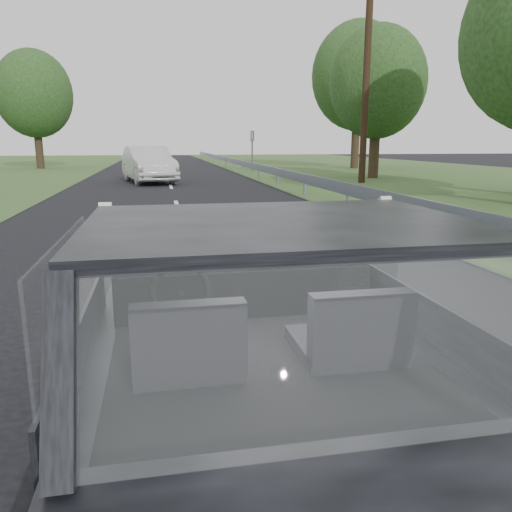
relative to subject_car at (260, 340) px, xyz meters
name	(u,v)px	position (x,y,z in m)	size (l,w,h in m)	color
ground	(260,459)	(0.00, 0.00, -0.72)	(140.00, 140.00, 0.00)	black
subject_car	(260,340)	(0.00, 0.00, 0.00)	(1.80, 4.00, 1.45)	#21232A
dashboard	(241,286)	(0.00, 0.62, 0.12)	(1.58, 0.45, 0.30)	black
driver_seat	(188,339)	(-0.40, -0.29, 0.16)	(0.50, 0.72, 0.42)	black
passenger_seat	(352,327)	(0.40, -0.29, 0.16)	(0.50, 0.72, 0.42)	black
steering_wheel	(181,292)	(-0.40, 0.33, 0.20)	(0.36, 0.36, 0.04)	black
cat	(274,253)	(0.20, 0.57, 0.35)	(0.51, 0.16, 0.23)	#9292A0
guardrail	(345,188)	(4.30, 10.00, -0.15)	(0.05, 90.00, 0.32)	#8892A0
other_car	(149,164)	(-0.89, 20.63, 0.07)	(1.91, 4.83, 1.59)	silver
highway_sign	(252,151)	(5.19, 27.92, 0.49)	(0.10, 0.97, 2.43)	#1A5529
utility_pole	(366,75)	(8.34, 18.46, 3.79)	(0.29, 0.29, 9.03)	#342112
tree_2	(376,105)	(10.10, 21.23, 2.80)	(4.65, 4.65, 7.05)	#173613
tree_3	(357,98)	(12.85, 30.50, 3.93)	(6.14, 6.14, 9.31)	#173613
tree_6	(36,111)	(-8.32, 34.27, 3.03)	(4.96, 4.96, 7.52)	#173613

